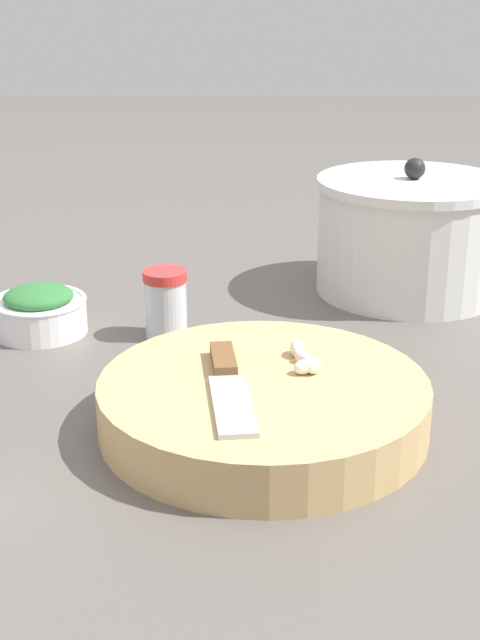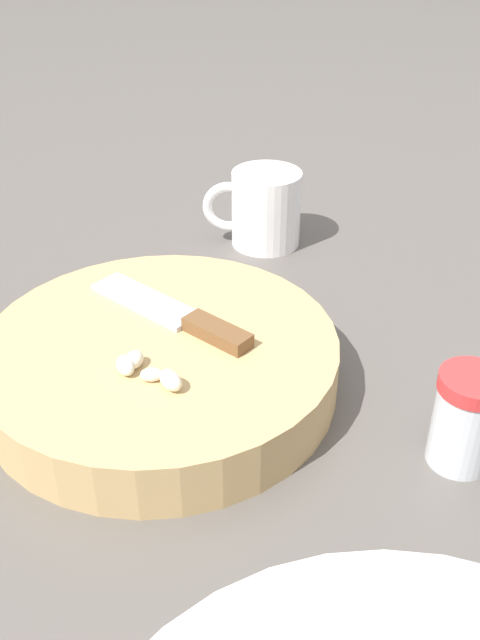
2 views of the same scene
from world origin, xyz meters
name	(u,v)px [view 2 (image 2 of 2)]	position (x,y,z in m)	size (l,w,h in m)	color
ground_plane	(295,378)	(0.00, 0.00, 0.00)	(5.00, 5.00, 0.00)	#56514C
cutting_board	(161,363)	(0.09, -0.08, 0.03)	(0.31, 0.31, 0.05)	tan
chef_knife	(179,315)	(0.06, -0.09, 0.05)	(0.05, 0.18, 0.01)	brown
garlic_cloves	(146,370)	(0.14, -0.04, 0.06)	(0.03, 0.07, 0.02)	white
spice_jar	(466,419)	(-0.01, 0.16, 0.04)	(0.05, 0.05, 0.08)	silver
coffee_mug	(264,208)	(-0.17, -0.21, 0.05)	(0.10, 0.10, 0.09)	white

